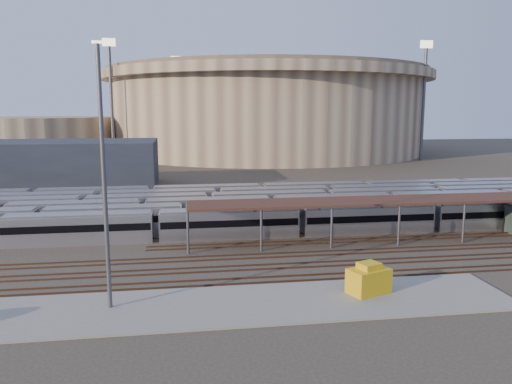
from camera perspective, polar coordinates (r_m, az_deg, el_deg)
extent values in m
plane|color=#383026|center=(58.18, 0.24, -7.12)|extent=(420.00, 420.00, 0.00)
cube|color=gray|center=(43.50, -3.34, -12.82)|extent=(50.00, 9.00, 0.20)
cube|color=#BABBBF|center=(66.62, 5.04, -3.42)|extent=(112.00, 2.90, 3.60)
cube|color=#BABBBF|center=(68.92, -8.14, -3.05)|extent=(112.00, 2.90, 3.60)
cube|color=#BABBBF|center=(74.20, 1.84, -2.07)|extent=(112.00, 2.90, 3.60)
cube|color=#BABBBF|center=(77.25, -5.34, -1.64)|extent=(112.00, 2.90, 3.60)
cube|color=#BABBBF|center=(81.47, -4.36, -1.05)|extent=(112.00, 2.90, 3.60)
cube|color=#BABBBF|center=(86.48, 0.63, -0.42)|extent=(112.00, 2.90, 3.60)
cylinder|color=#4F4E53|center=(58.15, -7.79, -4.66)|extent=(0.30, 0.30, 5.00)
cylinder|color=#4F4E53|center=(63.40, -7.86, -3.49)|extent=(0.30, 0.30, 5.00)
cylinder|color=#4F4E53|center=(58.85, 0.60, -4.40)|extent=(0.30, 0.30, 5.00)
cylinder|color=#4F4E53|center=(64.05, -0.16, -3.27)|extent=(0.30, 0.30, 5.00)
cylinder|color=#4F4E53|center=(60.77, 8.63, -4.07)|extent=(0.30, 0.30, 5.00)
cylinder|color=#4F4E53|center=(65.81, 7.25, -3.00)|extent=(0.30, 0.30, 5.00)
cylinder|color=#4F4E53|center=(63.79, 16.02, -3.69)|extent=(0.30, 0.30, 5.00)
cylinder|color=#4F4E53|center=(68.61, 14.17, -2.70)|extent=(0.30, 0.30, 5.00)
cylinder|color=#4F4E53|center=(67.76, 22.65, -3.30)|extent=(0.30, 0.30, 5.00)
cylinder|color=#4F4E53|center=(72.32, 20.45, -2.40)|extent=(0.30, 0.30, 5.00)
cylinder|color=#4F4E53|center=(76.81, 26.06, -2.10)|extent=(0.30, 0.30, 5.00)
cube|color=#331E15|center=(67.50, 18.49, -0.81)|extent=(60.00, 6.00, 0.30)
cube|color=#4C3323|center=(56.50, 0.52, -7.53)|extent=(170.00, 0.12, 0.18)
cube|color=#4C3323|center=(57.92, 0.28, -7.10)|extent=(170.00, 0.12, 0.18)
cube|color=#4C3323|center=(52.73, 1.21, -8.78)|extent=(170.00, 0.12, 0.18)
cube|color=#4C3323|center=(54.14, 0.94, -8.29)|extent=(170.00, 0.12, 0.18)
cube|color=#4C3323|center=(49.01, 2.01, -10.22)|extent=(170.00, 0.12, 0.18)
cube|color=#4C3323|center=(50.40, 1.69, -9.65)|extent=(170.00, 0.12, 0.18)
cylinder|color=tan|center=(198.00, 1.23, 8.66)|extent=(116.00, 116.00, 28.00)
cylinder|color=tan|center=(198.41, 1.25, 13.14)|extent=(124.00, 124.00, 3.00)
cylinder|color=brown|center=(198.57, 1.25, 13.79)|extent=(120.00, 120.00, 1.50)
cylinder|color=tan|center=(192.39, -24.16, 5.74)|extent=(56.00, 56.00, 14.00)
cube|color=#1E232D|center=(113.85, -21.96, 2.90)|extent=(42.00, 20.00, 10.00)
cylinder|color=#4F4E53|center=(166.52, -16.17, 9.53)|extent=(1.00, 1.00, 36.00)
cube|color=#FFF2CC|center=(167.80, -16.48, 16.10)|extent=(4.00, 0.60, 2.40)
cylinder|color=#4F4E53|center=(173.87, 18.58, 9.40)|extent=(1.00, 1.00, 36.00)
cube|color=#FFF2CC|center=(175.09, 18.92, 15.68)|extent=(4.00, 0.60, 2.40)
cylinder|color=#4F4E53|center=(215.14, -9.05, 9.67)|extent=(1.00, 1.00, 36.00)
cube|color=#FFF2CC|center=(216.12, -9.19, 14.76)|extent=(4.00, 0.60, 2.40)
cylinder|color=#4F4E53|center=(41.84, -16.97, 1.21)|extent=(0.36, 0.36, 21.36)
cube|color=#FFF2CC|center=(41.77, -17.70, 16.01)|extent=(0.80, 0.31, 0.20)
cube|color=gold|center=(46.66, 12.75, -9.87)|extent=(4.16, 3.37, 2.25)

